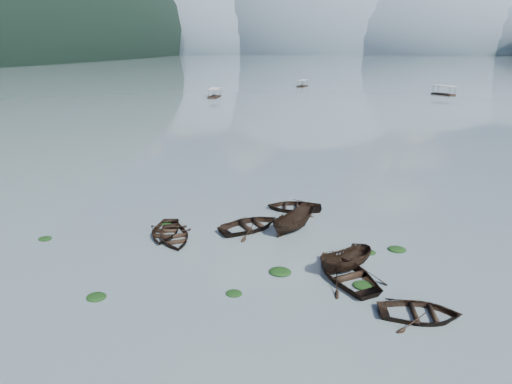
% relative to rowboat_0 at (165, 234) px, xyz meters
% --- Properties ---
extents(ground_plane, '(2400.00, 2400.00, 0.00)m').
position_rel_rowboat_0_xyz_m(ground_plane, '(5.80, -7.34, 0.00)').
color(ground_plane, slate).
extents(haze_mtn_a, '(520.00, 520.00, 280.00)m').
position_rel_rowboat_0_xyz_m(haze_mtn_a, '(-254.20, 892.66, 0.00)').
color(haze_mtn_a, '#475666').
rests_on(haze_mtn_a, ground).
extents(haze_mtn_b, '(520.00, 520.00, 340.00)m').
position_rel_rowboat_0_xyz_m(haze_mtn_b, '(-54.20, 892.66, 0.00)').
color(haze_mtn_b, '#475666').
rests_on(haze_mtn_b, ground).
extents(haze_mtn_c, '(520.00, 520.00, 260.00)m').
position_rel_rowboat_0_xyz_m(haze_mtn_c, '(145.80, 892.66, 0.00)').
color(haze_mtn_c, '#475666').
rests_on(haze_mtn_c, ground).
extents(haze_mtn_d, '(520.00, 520.00, 220.00)m').
position_rel_rowboat_0_xyz_m(haze_mtn_d, '(325.80, 892.66, 0.00)').
color(haze_mtn_d, '#475666').
rests_on(haze_mtn_d, ground).
extents(rowboat_0, '(3.58, 4.50, 0.84)m').
position_rel_rowboat_0_xyz_m(rowboat_0, '(0.00, 0.00, 0.00)').
color(rowboat_0, black).
rests_on(rowboat_0, ground).
extents(rowboat_1, '(5.80, 5.72, 0.98)m').
position_rel_rowboat_0_xyz_m(rowboat_1, '(5.85, 2.07, 0.00)').
color(rowboat_1, black).
rests_on(rowboat_1, ground).
extents(rowboat_3, '(5.78, 6.16, 1.04)m').
position_rel_rowboat_0_xyz_m(rowboat_3, '(12.80, -3.32, 0.00)').
color(rowboat_3, black).
rests_on(rowboat_3, ground).
extents(rowboat_4, '(4.35, 3.28, 0.85)m').
position_rel_rowboat_0_xyz_m(rowboat_4, '(16.44, -6.35, 0.00)').
color(rowboat_4, black).
rests_on(rowboat_4, ground).
extents(rowboat_5, '(3.90, 3.79, 1.53)m').
position_rel_rowboat_0_xyz_m(rowboat_5, '(12.80, -2.48, 0.00)').
color(rowboat_5, black).
rests_on(rowboat_5, ground).
extents(rowboat_6, '(4.60, 5.03, 0.85)m').
position_rel_rowboat_0_xyz_m(rowboat_6, '(1.02, -0.73, 0.00)').
color(rowboat_6, black).
rests_on(rowboat_6, ground).
extents(rowboat_7, '(4.83, 3.68, 0.93)m').
position_rel_rowboat_0_xyz_m(rowboat_7, '(8.67, 6.46, 0.00)').
color(rowboat_7, black).
rests_on(rowboat_7, ground).
extents(rowboat_8, '(3.64, 4.50, 1.66)m').
position_rel_rowboat_0_xyz_m(rowboat_8, '(9.04, 2.55, 0.00)').
color(rowboat_8, black).
rests_on(rowboat_8, ground).
extents(weed_clump_0, '(1.10, 0.90, 0.24)m').
position_rel_rowboat_0_xyz_m(weed_clump_0, '(-0.45, -8.10, 0.00)').
color(weed_clump_0, black).
rests_on(weed_clump_0, ground).
extents(weed_clump_1, '(0.92, 0.74, 0.20)m').
position_rel_rowboat_0_xyz_m(weed_clump_1, '(6.78, -6.28, 0.00)').
color(weed_clump_1, black).
rests_on(weed_clump_1, ground).
extents(weed_clump_2, '(1.36, 1.09, 0.29)m').
position_rel_rowboat_0_xyz_m(weed_clump_2, '(8.96, -3.61, 0.00)').
color(weed_clump_2, black).
rests_on(weed_clump_2, ground).
extents(weed_clump_3, '(0.91, 0.77, 0.20)m').
position_rel_rowboat_0_xyz_m(weed_clump_3, '(14.35, 0.01, 0.00)').
color(weed_clump_3, black).
rests_on(weed_clump_3, ground).
extents(weed_clump_4, '(1.26, 1.00, 0.26)m').
position_rel_rowboat_0_xyz_m(weed_clump_4, '(13.82, -4.12, 0.00)').
color(weed_clump_4, black).
rests_on(weed_clump_4, ground).
extents(weed_clump_5, '(0.97, 0.78, 0.21)m').
position_rel_rowboat_0_xyz_m(weed_clump_5, '(-7.97, -2.48, 0.00)').
color(weed_clump_5, black).
rests_on(weed_clump_5, ground).
extents(weed_clump_6, '(0.96, 0.80, 0.20)m').
position_rel_rowboat_0_xyz_m(weed_clump_6, '(-0.59, 1.62, 0.00)').
color(weed_clump_6, black).
rests_on(weed_clump_6, ground).
extents(weed_clump_7, '(1.20, 0.96, 0.26)m').
position_rel_rowboat_0_xyz_m(weed_clump_7, '(16.22, 0.77, 0.00)').
color(weed_clump_7, black).
rests_on(weed_clump_7, ground).
extents(pontoon_left, '(2.77, 5.99, 2.25)m').
position_rel_rowboat_0_xyz_m(pontoon_left, '(-20.94, 80.63, 0.00)').
color(pontoon_left, black).
rests_on(pontoon_left, ground).
extents(pontoon_centre, '(3.57, 5.85, 2.09)m').
position_rel_rowboat_0_xyz_m(pontoon_centre, '(-0.60, 116.03, 0.00)').
color(pontoon_centre, black).
rests_on(pontoon_centre, ground).
extents(pontoon_right, '(5.96, 6.68, 2.44)m').
position_rel_rowboat_0_xyz_m(pontoon_right, '(40.76, 99.15, 0.00)').
color(pontoon_right, black).
rests_on(pontoon_right, ground).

